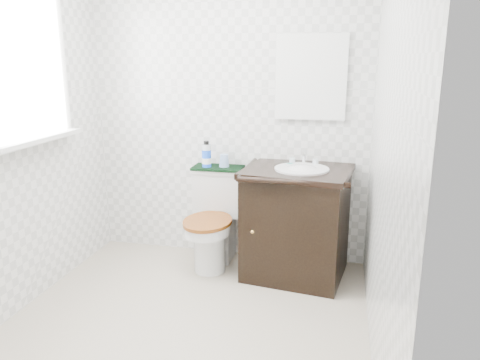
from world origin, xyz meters
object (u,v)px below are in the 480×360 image
at_px(mouthwash_bottle, 206,155).
at_px(cup, 224,161).
at_px(trash_bin, 264,251).
at_px(vanity, 296,220).
at_px(toilet, 215,223).

bearing_deg(mouthwash_bottle, cup, 14.12).
bearing_deg(mouthwash_bottle, trash_bin, -14.20).
xyz_separation_m(mouthwash_bottle, cup, (0.13, 0.03, -0.04)).
xyz_separation_m(vanity, cup, (-0.60, 0.19, 0.38)).
bearing_deg(trash_bin, cup, 156.10).
relative_size(mouthwash_bottle, cup, 2.08).
relative_size(trash_bin, cup, 2.95).
bearing_deg(trash_bin, mouthwash_bottle, 165.80).
distance_m(toilet, trash_bin, 0.44).
height_order(toilet, vanity, vanity).
bearing_deg(vanity, toilet, 174.03).
distance_m(vanity, mouthwash_bottle, 0.86).
xyz_separation_m(toilet, trash_bin, (0.40, -0.03, -0.18)).
bearing_deg(cup, toilet, -111.71).
bearing_deg(toilet, vanity, -5.97).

